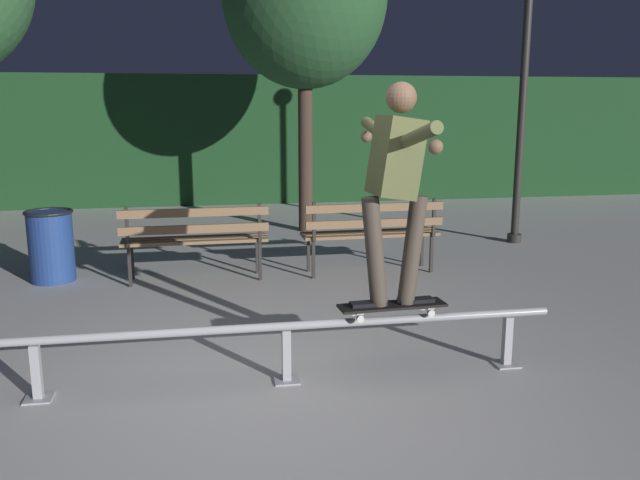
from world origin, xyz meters
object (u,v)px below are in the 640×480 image
object	(u,v)px
skateboard	(392,306)
park_bench_leftmost	(195,234)
trash_can	(51,245)
grind_rail	(286,336)
skateboarder	(396,176)
lamp_post_right	(525,64)
park_bench_left_center	(372,228)

from	to	relation	value
skateboard	park_bench_leftmost	size ratio (longest dim) A/B	0.49
trash_can	skateboard	bearing A→B (deg)	-46.52
grind_rail	park_bench_leftmost	xyz separation A→B (m)	(-0.65, 2.84, 0.20)
skateboarder	grind_rail	bearing A→B (deg)	-179.99
lamp_post_right	trash_can	xyz separation A→B (m)	(-6.06, -1.07, -2.07)
grind_rail	lamp_post_right	size ratio (longest dim) A/B	1.01
skateboard	lamp_post_right	size ratio (longest dim) A/B	0.20
skateboarder	trash_can	size ratio (longest dim) A/B	1.95
park_bench_leftmost	park_bench_left_center	xyz separation A→B (m)	(2.01, 0.00, 0.00)
grind_rail	skateboard	xyz separation A→B (m)	(0.77, 0.00, 0.17)
skateboarder	trash_can	bearing A→B (deg)	133.51
skateboarder	lamp_post_right	world-z (taller)	lamp_post_right
park_bench_leftmost	skateboarder	bearing A→B (deg)	-63.45
grind_rail	park_bench_leftmost	world-z (taller)	park_bench_leftmost
grind_rail	skateboard	bearing A→B (deg)	0.00
park_bench_left_center	lamp_post_right	xyz separation A→B (m)	(2.48, 1.38, 1.94)
park_bench_leftmost	lamp_post_right	bearing A→B (deg)	17.14
skateboarder	park_bench_leftmost	world-z (taller)	skateboarder
grind_rail	trash_can	bearing A→B (deg)	125.18
trash_can	park_bench_left_center	bearing A→B (deg)	-5.02
skateboard	park_bench_left_center	xyz separation A→B (m)	(0.59, 2.84, 0.02)
grind_rail	lamp_post_right	distance (m)	6.10
park_bench_left_center	trash_can	distance (m)	3.60
park_bench_left_center	park_bench_leftmost	bearing A→B (deg)	180.00
trash_can	skateboarder	bearing A→B (deg)	-46.49
skateboarder	park_bench_left_center	world-z (taller)	skateboarder
grind_rail	park_bench_left_center	size ratio (longest dim) A/B	2.45
grind_rail	park_bench_left_center	bearing A→B (deg)	64.43
lamp_post_right	park_bench_leftmost	bearing A→B (deg)	-162.86
skateboarder	park_bench_left_center	xyz separation A→B (m)	(0.59, 2.84, -0.91)
lamp_post_right	skateboarder	bearing A→B (deg)	-125.95
park_bench_leftmost	grind_rail	bearing A→B (deg)	-77.14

